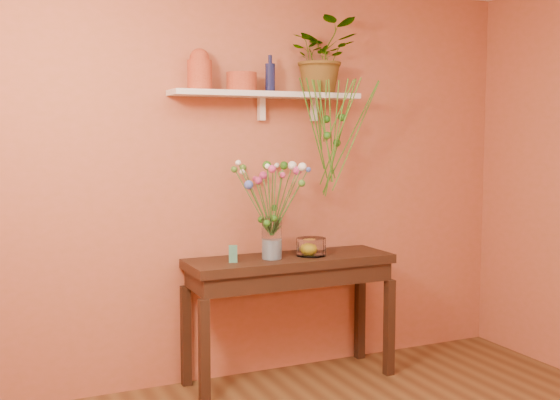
# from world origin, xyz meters

# --- Properties ---
(room) EXTENTS (4.04, 4.04, 2.70)m
(room) POSITION_xyz_m (0.00, 0.00, 1.35)
(room) COLOR brown
(room) RESTS_ON ground
(sideboard) EXTENTS (1.39, 0.45, 0.85)m
(sideboard) POSITION_xyz_m (0.17, 1.76, 0.72)
(sideboard) COLOR #321910
(sideboard) RESTS_ON ground
(wall_shelf) EXTENTS (1.30, 0.24, 0.19)m
(wall_shelf) POSITION_xyz_m (0.06, 1.87, 1.92)
(wall_shelf) COLOR white
(wall_shelf) RESTS_ON room
(terracotta_jug) EXTENTS (0.20, 0.20, 0.26)m
(terracotta_jug) POSITION_xyz_m (-0.41, 1.88, 2.06)
(terracotta_jug) COLOR #B14628
(terracotta_jug) RESTS_ON wall_shelf
(terracotta_pot) EXTENTS (0.26, 0.26, 0.12)m
(terracotta_pot) POSITION_xyz_m (-0.13, 1.86, 2.00)
(terracotta_pot) COLOR #B14628
(terracotta_pot) RESTS_ON wall_shelf
(blue_bottle) EXTENTS (0.08, 0.08, 0.24)m
(blue_bottle) POSITION_xyz_m (0.08, 1.88, 2.04)
(blue_bottle) COLOR #161B44
(blue_bottle) RESTS_ON wall_shelf
(spider_plant) EXTENTS (0.52, 0.47, 0.50)m
(spider_plant) POSITION_xyz_m (0.47, 1.90, 2.19)
(spider_plant) COLOR #2A6A19
(spider_plant) RESTS_ON wall_shelf
(plant_fronds) EXTENTS (0.62, 0.40, 0.79)m
(plant_fronds) POSITION_xyz_m (0.48, 1.75, 1.70)
(plant_fronds) COLOR #2A6A19
(plant_fronds) RESTS_ON wall_shelf
(glass_vase) EXTENTS (0.13, 0.13, 0.27)m
(glass_vase) POSITION_xyz_m (0.02, 1.73, 0.96)
(glass_vase) COLOR white
(glass_vase) RESTS_ON sideboard
(bouquet) EXTENTS (0.57, 0.56, 0.50)m
(bouquet) POSITION_xyz_m (0.03, 1.74, 1.33)
(bouquet) COLOR #386B28
(bouquet) RESTS_ON glass_vase
(glass_bowl) EXTENTS (0.20, 0.20, 0.12)m
(glass_bowl) POSITION_xyz_m (0.31, 1.73, 0.90)
(glass_bowl) COLOR white
(glass_bowl) RESTS_ON sideboard
(lemon) EXTENTS (0.08, 0.08, 0.08)m
(lemon) POSITION_xyz_m (0.30, 1.74, 0.89)
(lemon) COLOR yellow
(lemon) RESTS_ON glass_bowl
(carton) EXTENTS (0.06, 0.06, 0.11)m
(carton) POSITION_xyz_m (-0.25, 1.73, 0.90)
(carton) COLOR #2D5D7B
(carton) RESTS_ON sideboard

